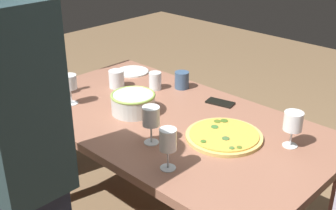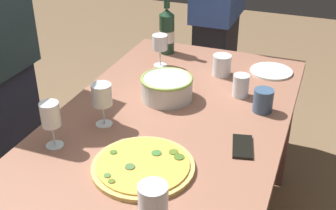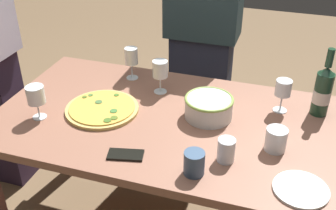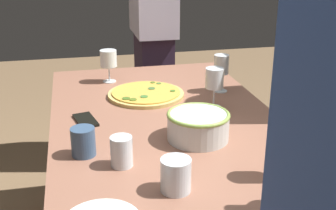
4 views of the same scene
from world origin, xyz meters
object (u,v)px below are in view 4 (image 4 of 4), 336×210
Objects in this scene: wine_bottle at (321,168)px; person_guest_right at (153,28)px; serving_bowl at (198,125)px; pizza at (146,94)px; wine_glass_by_bottle at (109,60)px; wine_glass_far_left at (214,79)px; cup_amber at (176,175)px; wine_glass_far_right at (280,143)px; dining_table at (168,144)px; cell_phone at (85,120)px; cup_spare at (83,142)px; cup_ceramic at (122,151)px; wine_glass_near_pizza at (221,66)px.

wine_bottle is 0.19× the size of person_guest_right.
wine_bottle is at bearing 21.08° from serving_bowl.
wine_bottle reaches higher than serving_bowl.
serving_bowl is (0.49, 0.10, 0.04)m from pizza.
wine_glass_by_bottle is at bearing -161.67° from serving_bowl.
person_guest_right is (-1.81, -0.10, 0.02)m from wine_bottle.
wine_glass_far_left reaches higher than wine_glass_by_bottle.
wine_glass_far_right is at bearing 90.99° from cup_amber.
cell_phone reaches higher than dining_table.
wine_glass_far_left is (-0.77, -0.03, 0.00)m from wine_bottle.
serving_bowl reaches higher than cup_amber.
pizza is 2.00× the size of wine_glass_far_left.
pizza is at bearing 150.37° from cup_spare.
pizza is at bearing -128.59° from wine_glass_far_left.
wine_glass_by_bottle is 0.60m from wine_glass_far_left.
wine_bottle is at bearing 21.42° from dining_table.
cup_amber and cup_ceramic have the same top height.
cell_phone is (0.24, -0.28, -0.01)m from pizza.
wine_glass_by_bottle is at bearing -160.57° from wine_bottle.
pizza is 0.81m from cup_amber.
wine_glass_far_right is 1.62× the size of cup_amber.
dining_table is 9.96× the size of wine_glass_by_bottle.
cup_ceramic is at bearing -2.89° from wine_glass_by_bottle.
pizza is at bearing -174.18° from dining_table.
wine_glass_near_pizza is 1.09× the size of wine_glass_far_right.
pizza is 0.35m from wine_glass_far_left.
wine_glass_far_left is 1.75× the size of cup_amber.
cup_spare is (0.21, -0.33, 0.14)m from dining_table.
person_guest_right is (-1.33, 0.09, 0.09)m from serving_bowl.
wine_glass_by_bottle reaches higher than cell_phone.
wine_glass_far_right is (1.05, 0.40, 0.00)m from wine_glass_by_bottle.
wine_glass_near_pizza is 0.86m from person_guest_right.
cup_spare is at bearing -84.62° from serving_bowl.
person_guest_right is (-1.36, 0.49, 0.09)m from cup_spare.
cup_amber is at bearing 99.02° from cell_phone.
cup_spare is at bearing -127.06° from wine_bottle.
wine_glass_by_bottle is (-0.25, -0.14, 0.10)m from pizza.
wine_bottle is 2.03× the size of wine_glass_by_bottle.
wine_glass_by_bottle is 0.09× the size of person_guest_right.
dining_table is 4.90× the size of wine_bottle.
serving_bowl is at bearing -158.92° from wine_bottle.
cup_amber is at bearing -115.88° from wine_bottle.
person_guest_right reaches higher than wine_bottle.
wine_bottle reaches higher than cup_amber.
wine_glass_by_bottle is at bearing -159.12° from wine_glass_far_right.
wine_glass_near_pizza is 1.01× the size of wine_glass_far_left.
cup_spare is (-0.44, -0.59, -0.07)m from wine_bottle.
wine_glass_by_bottle is 1.63× the size of cup_amber.
wine_glass_by_bottle is 1.66× the size of cup_spare.
wine_glass_far_right is at bearing -169.94° from wine_bottle.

